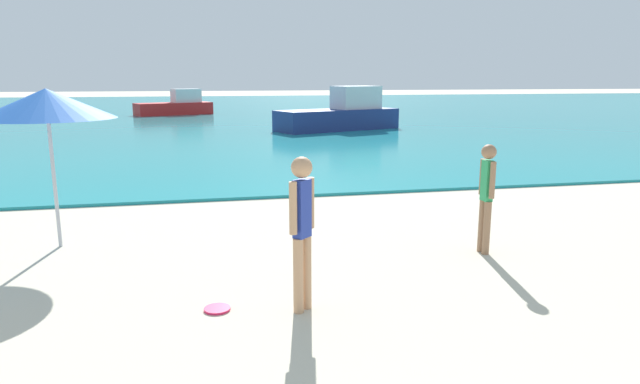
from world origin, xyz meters
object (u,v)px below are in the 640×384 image
(person_distant, at_px, (486,192))
(frisbee, at_px, (217,309))
(boat_far, at_px, (176,106))
(boat_near, at_px, (342,115))
(beach_umbrella, at_px, (47,104))
(person_standing, at_px, (302,225))

(person_distant, bearing_deg, frisbee, 107.71)
(boat_far, bearing_deg, person_distant, 77.37)
(boat_near, bearing_deg, frisbee, 50.87)
(frisbee, distance_m, boat_near, 19.59)
(boat_far, bearing_deg, boat_near, 99.94)
(frisbee, bearing_deg, beach_umbrella, 128.01)
(person_standing, height_order, person_distant, person_standing)
(boat_near, bearing_deg, person_standing, 53.45)
(person_distant, relative_size, boat_near, 0.25)
(person_standing, xyz_separation_m, frisbee, (-0.86, 0.18, -0.90))
(person_standing, height_order, frisbee, person_standing)
(person_distant, xyz_separation_m, beach_umbrella, (-5.73, 1.52, 1.16))
(frisbee, xyz_separation_m, boat_far, (-1.55, 30.52, 0.59))
(beach_umbrella, bearing_deg, boat_far, 88.86)
(person_standing, xyz_separation_m, beach_umbrella, (-2.97, 2.88, 1.10))
(frisbee, bearing_deg, person_standing, -11.91)
(beach_umbrella, bearing_deg, frisbee, -51.99)
(person_standing, distance_m, beach_umbrella, 4.28)
(beach_umbrella, bearing_deg, person_distant, -14.85)
(boat_far, distance_m, beach_umbrella, 27.86)
(person_distant, bearing_deg, boat_near, -8.26)
(person_standing, height_order, boat_near, boat_near)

